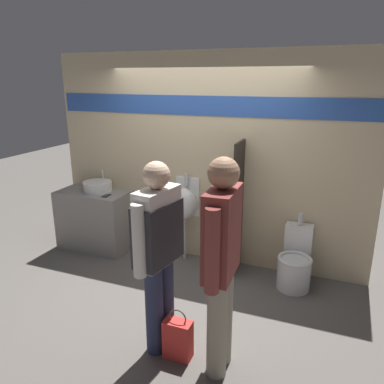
# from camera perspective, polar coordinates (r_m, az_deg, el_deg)

# --- Properties ---
(ground_plane) EXTENTS (16.00, 16.00, 0.00)m
(ground_plane) POSITION_cam_1_polar(r_m,az_deg,el_deg) (4.80, -0.76, -12.64)
(ground_plane) COLOR #5B5651
(display_wall) EXTENTS (4.21, 0.07, 2.70)m
(display_wall) POSITION_cam_1_polar(r_m,az_deg,el_deg) (4.84, 1.87, 4.91)
(display_wall) COLOR beige
(display_wall) RESTS_ON ground_plane
(sink_counter) EXTENTS (1.00, 0.54, 0.85)m
(sink_counter) POSITION_cam_1_polar(r_m,az_deg,el_deg) (5.56, -14.58, -4.11)
(sink_counter) COLOR gray
(sink_counter) RESTS_ON ground_plane
(sink_basin) EXTENTS (0.40, 0.40, 0.28)m
(sink_basin) POSITION_cam_1_polar(r_m,az_deg,el_deg) (5.43, -14.20, 0.87)
(sink_basin) COLOR white
(sink_basin) RESTS_ON sink_counter
(cell_phone) EXTENTS (0.07, 0.14, 0.01)m
(cell_phone) POSITION_cam_1_polar(r_m,az_deg,el_deg) (5.18, -12.92, -0.55)
(cell_phone) COLOR #232328
(cell_phone) RESTS_ON sink_counter
(divider_near_counter) EXTENTS (0.03, 0.42, 1.67)m
(divider_near_counter) POSITION_cam_1_polar(r_m,az_deg,el_deg) (4.61, 6.97, -2.61)
(divider_near_counter) COLOR #28231E
(divider_near_counter) RESTS_ON ground_plane
(urinal_near_counter) EXTENTS (0.34, 0.28, 1.17)m
(urinal_near_counter) POSITION_cam_1_polar(r_m,az_deg,el_deg) (4.92, -1.15, -1.80)
(urinal_near_counter) COLOR silver
(urinal_near_counter) RESTS_ON ground_plane
(toilet) EXTENTS (0.40, 0.56, 0.85)m
(toilet) POSITION_cam_1_polar(r_m,az_deg,el_deg) (4.63, 15.42, -10.55)
(toilet) COLOR white
(toilet) RESTS_ON ground_plane
(person_in_vest) EXTENTS (0.29, 0.60, 1.74)m
(person_in_vest) POSITION_cam_1_polar(r_m,az_deg,el_deg) (3.22, -5.16, -8.07)
(person_in_vest) COLOR #282D4C
(person_in_vest) RESTS_ON ground_plane
(person_with_lanyard) EXTENTS (0.24, 0.64, 1.83)m
(person_with_lanyard) POSITION_cam_1_polar(r_m,az_deg,el_deg) (2.98, 4.51, -10.27)
(person_with_lanyard) COLOR gray
(person_with_lanyard) RESTS_ON ground_plane
(shopping_bag) EXTENTS (0.25, 0.14, 0.48)m
(shopping_bag) POSITION_cam_1_polar(r_m,az_deg,el_deg) (3.51, -2.17, -21.46)
(shopping_bag) COLOR red
(shopping_bag) RESTS_ON ground_plane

